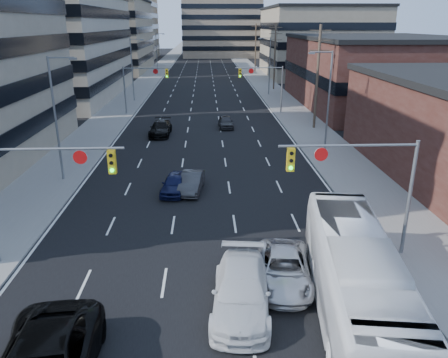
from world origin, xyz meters
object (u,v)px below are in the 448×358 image
Objects in this scene: silver_suv at (284,269)px; transit_bus at (356,278)px; sedan_blue at (175,183)px; white_van at (241,291)px.

silver_suv is 0.42× the size of transit_bus.
sedan_blue is (-8.00, 13.81, -1.00)m from transit_bus.
silver_suv is 1.28× the size of sedan_blue.
white_van is 4.57m from transit_bus.
sedan_blue is (-5.63, 11.38, -0.03)m from silver_suv.
silver_suv is at bearing 142.15° from transit_bus.
transit_bus is (4.45, -0.58, 0.84)m from white_van.
sedan_blue is at bearing 110.93° from white_van.
white_van is at bearing -131.66° from silver_suv.
silver_suv reaches higher than sedan_blue.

